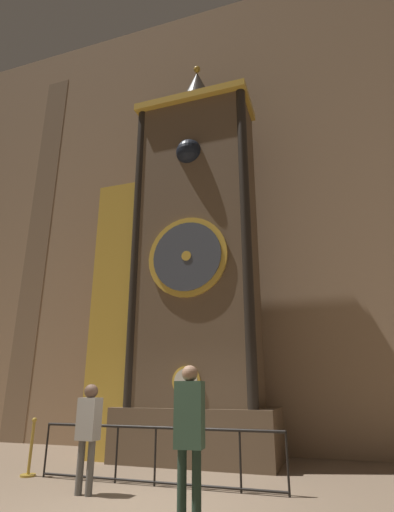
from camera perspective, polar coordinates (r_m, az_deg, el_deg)
cathedral_back_wall at (r=12.40m, az=3.40°, el=9.16°), size 24.00×0.32×14.54m
clock_tower at (r=10.14m, az=-1.98°, el=-1.67°), size 4.44×1.79×10.73m
railing_fence at (r=7.59m, az=-5.98°, el=-26.06°), size 4.46×0.05×0.93m
visitor_near at (r=7.12m, az=-15.25°, el=-22.40°), size 0.36×0.24×1.61m
visitor_far at (r=5.21m, az=-1.09°, el=-23.38°), size 0.36×0.25×1.83m
stanchion_post at (r=8.91m, az=-22.74°, el=-24.95°), size 0.28×0.28×1.01m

